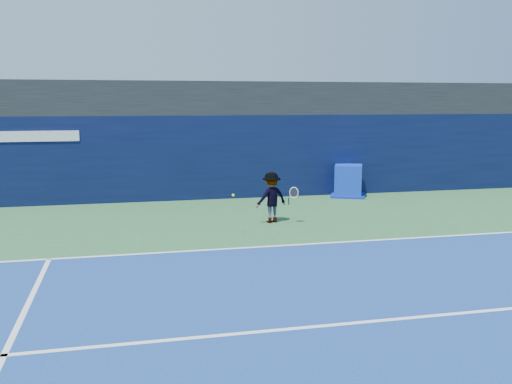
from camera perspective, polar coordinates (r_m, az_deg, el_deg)
ground at (r=11.14m, az=4.77°, el=-9.29°), size 80.00×80.00×0.00m
baseline at (r=13.91m, az=1.01°, el=-5.48°), size 24.00×0.10×0.01m
service_line at (r=9.37m, az=8.58°, el=-12.94°), size 24.00×0.10×0.01m
stadium_band at (r=21.80m, az=-4.42°, el=9.32°), size 36.00×3.00×1.20m
back_wall_assembly at (r=20.91m, az=-3.95°, el=3.57°), size 36.00×1.03×3.00m
equipment_cart at (r=21.38m, az=9.21°, el=0.99°), size 1.61×1.61×1.17m
tennis_player at (r=16.55m, az=1.56°, el=-0.55°), size 1.25×0.78×1.47m
tennis_ball at (r=14.85m, az=-2.29°, el=-0.31°), size 0.07×0.07×0.07m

